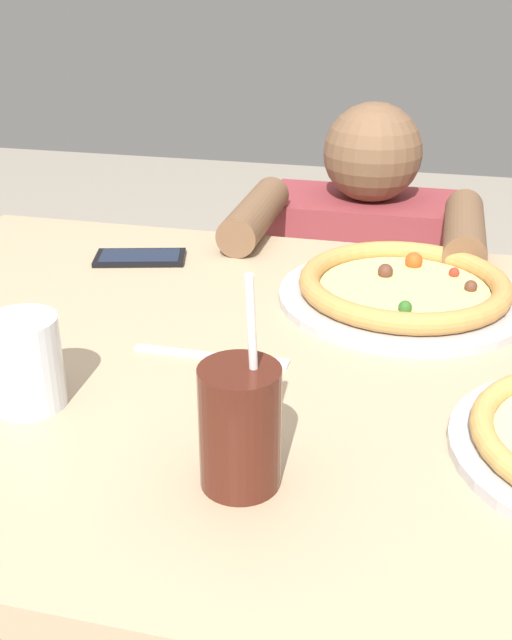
# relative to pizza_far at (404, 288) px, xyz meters

# --- Properties ---
(dining_table) EXTENTS (1.26, 0.91, 0.75)m
(dining_table) POSITION_rel_pizza_far_xyz_m (-0.17, -0.22, -0.13)
(dining_table) COLOR tan
(dining_table) RESTS_ON ground
(pizza_far) EXTENTS (0.37, 0.37, 0.04)m
(pizza_far) POSITION_rel_pizza_far_xyz_m (0.00, 0.00, 0.00)
(pizza_far) COLOR #B7B7BC
(pizza_far) RESTS_ON dining_table
(drink_cup_colored) EXTENTS (0.08, 0.08, 0.22)m
(drink_cup_colored) POSITION_rel_pizza_far_xyz_m (-0.12, -0.48, 0.04)
(drink_cup_colored) COLOR #4C1E14
(drink_cup_colored) RESTS_ON dining_table
(water_cup_clear) EXTENTS (0.08, 0.08, 0.11)m
(water_cup_clear) POSITION_rel_pizza_far_xyz_m (-0.39, -0.40, 0.04)
(water_cup_clear) COLOR silver
(water_cup_clear) RESTS_ON dining_table
(fork) EXTENTS (0.20, 0.02, 0.00)m
(fork) POSITION_rel_pizza_far_xyz_m (-0.21, -0.24, -0.02)
(fork) COLOR silver
(fork) RESTS_ON dining_table
(cell_phone) EXTENTS (0.16, 0.11, 0.01)m
(cell_phone) POSITION_rel_pizza_far_xyz_m (-0.44, 0.07, -0.02)
(cell_phone) COLOR black
(cell_phone) RESTS_ON dining_table
(diner_seated) EXTENTS (0.44, 0.54, 0.96)m
(diner_seated) POSITION_rel_pizza_far_xyz_m (-0.10, 0.47, -0.35)
(diner_seated) COLOR #333847
(diner_seated) RESTS_ON ground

